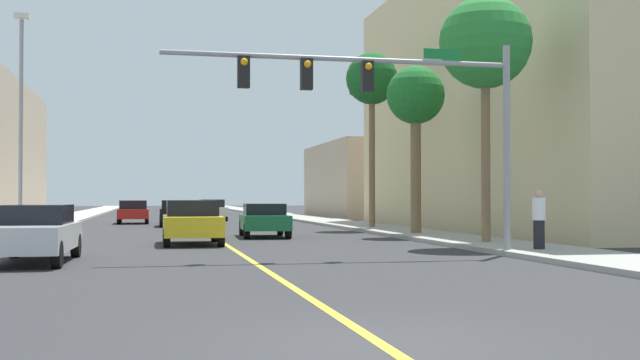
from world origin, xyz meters
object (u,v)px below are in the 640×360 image
at_px(palm_near, 485,45).
at_px(palm_mid, 416,100).
at_px(car_green, 264,220).
at_px(car_silver, 34,233).
at_px(car_yellow, 192,222).
at_px(car_black, 176,213).
at_px(traffic_signal_mast, 393,96).
at_px(car_white, 212,210).
at_px(palm_far, 372,82).
at_px(street_lamp, 21,113).
at_px(car_red, 133,211).
at_px(pedestrian, 539,219).

relative_size(palm_near, palm_mid, 1.18).
bearing_deg(car_green, car_silver, -121.11).
distance_m(car_yellow, car_black, 16.62).
bearing_deg(traffic_signal_mast, car_white, 94.20).
relative_size(palm_mid, car_black, 1.82).
bearing_deg(palm_mid, palm_near, -89.06).
bearing_deg(car_white, palm_far, -69.84).
xyz_separation_m(palm_far, car_green, (-6.30, -5.93, -6.74)).
distance_m(palm_mid, car_green, 8.04).
height_order(palm_mid, palm_far, palm_far).
xyz_separation_m(street_lamp, car_yellow, (6.36, -4.73, -4.12)).
relative_size(street_lamp, car_green, 2.17).
height_order(street_lamp, car_white, street_lamp).
distance_m(palm_far, car_white, 18.99).
relative_size(street_lamp, car_white, 2.15).
bearing_deg(car_silver, car_red, -91.63).
distance_m(traffic_signal_mast, car_green, 11.74).
height_order(car_white, pedestrian, pedestrian).
bearing_deg(car_red, traffic_signal_mast, -75.86).
bearing_deg(street_lamp, car_yellow, -36.63).
xyz_separation_m(palm_mid, car_white, (-6.71, 23.10, -4.95)).
xyz_separation_m(palm_mid, car_red, (-11.89, 18.37, -4.96)).
bearing_deg(palm_mid, pedestrian, -89.69).
distance_m(palm_mid, palm_far, 6.88).
bearing_deg(car_white, car_green, -91.00).
bearing_deg(palm_near, car_yellow, 161.94).
xyz_separation_m(car_silver, car_white, (6.91, 33.30, 0.00)).
xyz_separation_m(car_yellow, car_red, (-2.49, 21.93, -0.05)).
bearing_deg(palm_near, street_lamp, 153.74).
bearing_deg(palm_mid, car_green, 173.41).
bearing_deg(traffic_signal_mast, car_green, 100.36).
height_order(car_yellow, pedestrian, pedestrian).
relative_size(palm_mid, car_white, 1.73).
height_order(car_white, car_green, car_white).
xyz_separation_m(palm_far, car_white, (-6.74, 16.44, -6.70)).
xyz_separation_m(car_white, car_black, (-2.75, -10.03, -0.00)).
relative_size(street_lamp, car_red, 2.19).
bearing_deg(car_green, car_yellow, -123.32).
relative_size(palm_near, car_black, 2.14).
relative_size(car_yellow, car_red, 1.03).
xyz_separation_m(palm_mid, car_black, (-9.46, 13.06, -4.96)).
height_order(traffic_signal_mast, car_silver, traffic_signal_mast).
bearing_deg(street_lamp, car_white, 67.57).
bearing_deg(car_black, car_red, 115.03).
bearing_deg(car_red, car_silver, -94.26).
bearing_deg(palm_far, car_white, 112.30).
bearing_deg(car_white, palm_mid, -75.93).
bearing_deg(palm_near, car_white, 102.91).
xyz_separation_m(palm_near, car_red, (-12.00, 25.03, -5.99)).
bearing_deg(car_yellow, palm_near, -17.70).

